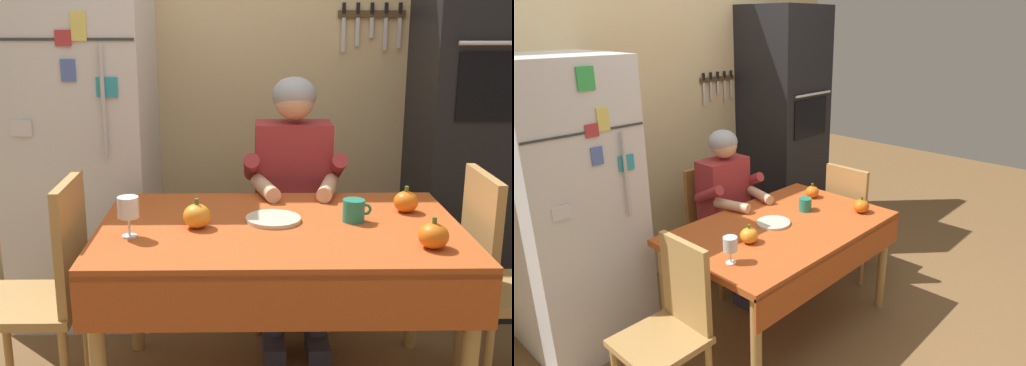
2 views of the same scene
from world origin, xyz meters
TOP-DOWN VIEW (x-y plane):
  - ground_plane at (0.00, 0.00)m, footprint 10.00×10.00m
  - back_wall_assembly at (0.05, 1.35)m, footprint 3.70×0.13m
  - refrigerator at (-0.95, 0.96)m, footprint 0.68×0.71m
  - wall_oven at (1.05, 1.00)m, footprint 0.60×0.64m
  - dining_table at (0.00, 0.08)m, footprint 1.40×0.90m
  - chair_behind_person at (0.09, 0.87)m, footprint 0.40×0.40m
  - seated_person at (0.09, 0.68)m, footprint 0.47×0.55m
  - chair_left_side at (-0.90, 0.06)m, footprint 0.40×0.40m
  - chair_right_side at (0.90, 0.14)m, footprint 0.40×0.40m
  - coffee_mug at (0.29, 0.14)m, footprint 0.11×0.09m
  - wine_glass at (-0.56, -0.03)m, footprint 0.08×0.08m
  - pumpkin_large at (0.52, 0.26)m, footprint 0.10×0.10m
  - pumpkin_medium at (-0.32, 0.07)m, footprint 0.11×0.11m
  - pumpkin_small at (0.52, -0.16)m, footprint 0.11×0.11m
  - serving_tray at (-0.02, 0.15)m, footprint 0.22×0.22m

SIDE VIEW (x-z plane):
  - ground_plane at x=0.00m, z-range 0.00..0.00m
  - chair_behind_person at x=0.09m, z-range 0.05..0.98m
  - chair_left_side at x=-0.90m, z-range 0.05..0.98m
  - chair_right_side at x=0.90m, z-range 0.05..0.98m
  - dining_table at x=0.00m, z-range 0.29..1.03m
  - seated_person at x=0.09m, z-range 0.11..1.36m
  - serving_tray at x=-0.02m, z-range 0.74..0.76m
  - pumpkin_large at x=0.52m, z-range 0.73..0.84m
  - coffee_mug at x=0.29m, z-range 0.74..0.83m
  - pumpkin_small at x=0.52m, z-range 0.73..0.84m
  - pumpkin_medium at x=-0.32m, z-range 0.73..0.84m
  - wine_glass at x=-0.56m, z-range 0.77..0.92m
  - refrigerator at x=-0.95m, z-range 0.00..1.80m
  - wall_oven at x=1.05m, z-range 0.00..2.10m
  - back_wall_assembly at x=0.05m, z-range 0.00..2.60m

